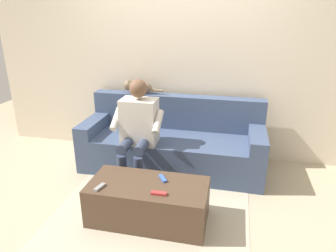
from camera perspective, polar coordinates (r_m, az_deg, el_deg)
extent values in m
plane|color=tan|center=(3.27, -1.88, -13.17)|extent=(8.00, 8.00, 0.00)
cube|color=beige|center=(3.93, 2.32, 11.77)|extent=(5.02, 0.06, 2.43)
cube|color=#3D4C6B|center=(3.67, 0.42, -5.38)|extent=(1.76, 0.61, 0.42)
cube|color=#3D4C6B|center=(3.95, 1.64, -0.19)|extent=(2.14, 0.18, 0.83)
cube|color=#3D4C6B|center=(3.59, 15.89, -5.59)|extent=(0.19, 0.61, 0.57)
cube|color=#3D4C6B|center=(3.95, -13.56, -2.90)|extent=(0.19, 0.61, 0.57)
cube|color=#4C3828|center=(2.90, -3.62, -13.74)|extent=(1.06, 0.52, 0.37)
cube|color=beige|center=(3.41, -5.30, 0.83)|extent=(0.39, 0.26, 0.51)
sphere|color=brown|center=(3.31, -5.51, 6.90)|extent=(0.20, 0.20, 0.20)
cylinder|color=#333D56|center=(3.30, -4.63, -3.54)|extent=(0.11, 0.36, 0.11)
cylinder|color=#333D56|center=(3.36, -7.57, -3.25)|extent=(0.11, 0.36, 0.11)
cylinder|color=#333D56|center=(3.27, -5.42, -8.99)|extent=(0.10, 0.10, 0.42)
cylinder|color=#333D56|center=(3.33, -8.40, -8.60)|extent=(0.10, 0.10, 0.42)
cylinder|color=beige|center=(3.26, -1.84, 0.76)|extent=(0.08, 0.27, 0.22)
cylinder|color=beige|center=(3.40, -9.47, 1.33)|extent=(0.08, 0.27, 0.22)
ellipsoid|color=#756047|center=(3.91, -4.94, 7.11)|extent=(0.27, 0.13, 0.15)
sphere|color=#756047|center=(3.96, -7.22, 7.47)|extent=(0.13, 0.13, 0.13)
cone|color=#756047|center=(3.97, -7.01, 8.31)|extent=(0.05, 0.05, 0.04)
cone|color=#756047|center=(3.91, -7.33, 8.11)|extent=(0.05, 0.05, 0.04)
cylinder|color=#756047|center=(3.86, -2.13, 6.54)|extent=(0.18, 0.03, 0.03)
cube|color=#B73333|center=(2.65, -1.70, -12.28)|extent=(0.13, 0.05, 0.02)
cube|color=#3860B7|center=(2.86, -0.97, -9.63)|extent=(0.10, 0.13, 0.02)
cube|color=gray|center=(2.79, -12.44, -10.92)|extent=(0.07, 0.13, 0.02)
cube|color=#B7AD93|center=(3.09, -2.95, -15.37)|extent=(1.82, 1.59, 0.01)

